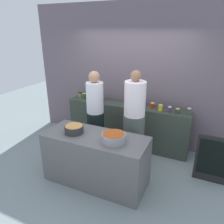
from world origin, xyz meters
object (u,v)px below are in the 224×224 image
object	(u,v)px
preserve_jar_0	(80,95)
preserve_jar_10	(177,111)
preserve_jar_3	(94,98)
preserve_jar_5	(128,102)
cook_in_cap	(134,124)
preserve_jar_1	(84,96)
preserve_jar_2	(88,96)
preserve_jar_4	(102,99)
preserve_jar_6	(138,103)
preserve_jar_11	(189,111)
preserve_jar_9	(169,109)
cook_with_tongs	(95,119)
preserve_jar_8	(160,108)
chalkboard_sign	(213,160)
preserve_jar_7	(152,105)
cooking_pot_left	(74,129)
cooking_pot_center	(114,138)

from	to	relation	value
preserve_jar_0	preserve_jar_10	world-z (taller)	preserve_jar_0
preserve_jar_3	preserve_jar_5	xyz separation A→B (m)	(0.82, 0.01, 0.01)
preserve_jar_10	cook_in_cap	xyz separation A→B (m)	(-0.67, -0.58, -0.17)
preserve_jar_1	preserve_jar_2	bearing A→B (deg)	9.74
preserve_jar_4	preserve_jar_6	size ratio (longest dim) A/B	1.00
preserve_jar_2	preserve_jar_11	xyz separation A→B (m)	(2.23, -0.07, -0.01)
preserve_jar_1	cook_in_cap	distance (m)	1.61
preserve_jar_3	preserve_jar_9	world-z (taller)	preserve_jar_3
preserve_jar_2	cook_with_tongs	world-z (taller)	cook_with_tongs
preserve_jar_3	preserve_jar_5	world-z (taller)	preserve_jar_5
preserve_jar_6	preserve_jar_9	size ratio (longest dim) A/B	1.17
preserve_jar_8	chalkboard_sign	bearing A→B (deg)	-28.09
preserve_jar_10	cook_with_tongs	xyz separation A→B (m)	(-1.45, -0.63, -0.19)
preserve_jar_4	chalkboard_sign	xyz separation A→B (m)	(2.37, -0.61, -0.58)
preserve_jar_2	preserve_jar_10	world-z (taller)	preserve_jar_2
preserve_jar_8	preserve_jar_7	bearing A→B (deg)	151.50
preserve_jar_9	preserve_jar_11	xyz separation A→B (m)	(0.36, 0.02, 0.01)
preserve_jar_8	cooking_pot_left	xyz separation A→B (m)	(-1.10, -1.40, -0.08)
preserve_jar_6	preserve_jar_9	bearing A→B (deg)	-9.20
preserve_jar_2	preserve_jar_3	size ratio (longest dim) A/B	1.26
preserve_jar_4	preserve_jar_8	world-z (taller)	preserve_jar_4
preserve_jar_2	preserve_jar_4	xyz separation A→B (m)	(0.37, -0.03, -0.01)
preserve_jar_0	preserve_jar_3	xyz separation A→B (m)	(0.42, -0.08, 0.00)
preserve_jar_5	chalkboard_sign	bearing A→B (deg)	-19.12
preserve_jar_6	cooking_pot_left	world-z (taller)	preserve_jar_6
preserve_jar_4	preserve_jar_8	xyz separation A→B (m)	(1.33, -0.05, -0.00)
preserve_jar_4	chalkboard_sign	distance (m)	2.52
preserve_jar_11	chalkboard_sign	bearing A→B (deg)	-48.46
preserve_jar_4	preserve_jar_6	bearing A→B (deg)	3.85
preserve_jar_0	preserve_jar_1	size ratio (longest dim) A/B	0.92
preserve_jar_10	cook_in_cap	bearing A→B (deg)	-139.41
preserve_jar_6	preserve_jar_3	bearing A→B (deg)	-175.97
preserve_jar_5	preserve_jar_8	distance (m)	0.70
preserve_jar_2	preserve_jar_9	world-z (taller)	preserve_jar_2
preserve_jar_1	cooking_pot_left	size ratio (longest dim) A/B	0.40
preserve_jar_1	preserve_jar_7	world-z (taller)	preserve_jar_1
preserve_jar_2	cooking_pot_center	xyz separation A→B (m)	(1.31, -1.50, -0.08)
preserve_jar_1	preserve_jar_2	distance (m)	0.10
preserve_jar_3	preserve_jar_6	world-z (taller)	preserve_jar_6
preserve_jar_3	preserve_jar_5	size ratio (longest dim) A/B	0.90
preserve_jar_8	cooking_pot_center	xyz separation A→B (m)	(-0.38, -1.42, -0.07)
preserve_jar_3	preserve_jar_10	world-z (taller)	preserve_jar_3
chalkboard_sign	preserve_jar_6	bearing A→B (deg)	156.59
preserve_jar_5	preserve_jar_10	distance (m)	1.03
preserve_jar_8	preserve_jar_6	bearing A→B (deg)	167.57
preserve_jar_0	preserve_jar_6	world-z (taller)	preserve_jar_6
cook_with_tongs	preserve_jar_11	bearing A→B (deg)	21.52
preserve_jar_4	cooking_pot_center	size ratio (longest dim) A/B	0.36
preserve_jar_3	cook_in_cap	bearing A→B (deg)	-27.98
preserve_jar_2	preserve_jar_4	distance (m)	0.37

